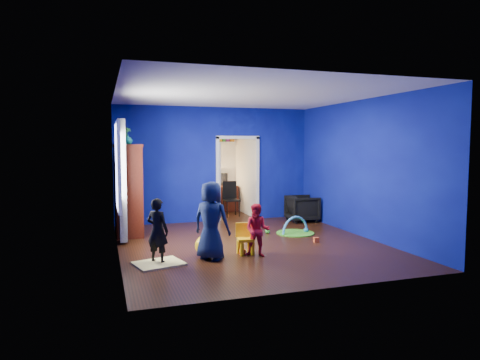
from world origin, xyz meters
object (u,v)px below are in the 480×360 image
object	(u,v)px
kid_chair	(246,241)
folding_chair	(231,200)
vase	(128,140)
toddler_red	(257,230)
child_black	(158,231)
armchair	(302,208)
play_mat	(295,233)
tv_armoire	(128,190)
hopper_ball	(205,246)
child_navy	(211,220)
study_desk	(222,198)
crt_tv	(130,188)

from	to	relation	value
kid_chair	folding_chair	distance (m)	4.11
vase	kid_chair	distance (m)	3.36
toddler_red	kid_chair	distance (m)	0.33
child_black	toddler_red	xyz separation A→B (m)	(1.71, -0.12, -0.08)
armchair	play_mat	bearing A→B (deg)	150.85
kid_chair	play_mat	world-z (taller)	kid_chair
child_black	tv_armoire	xyz separation A→B (m)	(-0.32, 2.50, 0.44)
toddler_red	hopper_ball	size ratio (longest dim) A/B	2.58
child_navy	play_mat	xyz separation A→B (m)	(2.27, 1.48, -0.66)
child_navy	kid_chair	xyz separation A→B (m)	(0.66, 0.12, -0.42)
child_navy	study_desk	size ratio (longest dim) A/B	1.52
hopper_ball	kid_chair	world-z (taller)	kid_chair
child_black	kid_chair	size ratio (longest dim) A/B	2.16
toddler_red	hopper_ball	distance (m)	0.96
child_black	play_mat	size ratio (longest dim) A/B	1.31
kid_chair	play_mat	bearing A→B (deg)	50.48
tv_armoire	hopper_ball	distance (m)	2.69
hopper_ball	folding_chair	xyz separation A→B (m)	(1.65, 3.86, 0.28)
child_navy	crt_tv	bearing A→B (deg)	-24.51
toddler_red	play_mat	size ratio (longest dim) A/B	1.12
child_black	kid_chair	world-z (taller)	child_black
toddler_red	study_desk	distance (m)	5.21
child_navy	crt_tv	world-z (taller)	child_navy
tv_armoire	hopper_ball	bearing A→B (deg)	-63.05
crt_tv	kid_chair	xyz separation A→B (m)	(1.83, -2.43, -0.77)
child_black	hopper_ball	distance (m)	0.95
kid_chair	folding_chair	bearing A→B (deg)	87.04
vase	hopper_ball	world-z (taller)	vase
armchair	play_mat	distance (m)	1.60
child_navy	study_desk	distance (m)	5.33
tv_armoire	play_mat	xyz separation A→B (m)	(3.49, -1.06, -0.97)
tv_armoire	hopper_ball	world-z (taller)	tv_armoire
study_desk	crt_tv	bearing A→B (deg)	-137.69
play_mat	armchair	bearing A→B (deg)	58.17
child_black	toddler_red	size ratio (longest dim) A/B	1.16
child_black	folding_chair	world-z (taller)	child_black
vase	crt_tv	size ratio (longest dim) A/B	0.28
tv_armoire	play_mat	size ratio (longest dim) A/B	2.37
child_navy	hopper_ball	world-z (taller)	child_navy
toddler_red	tv_armoire	distance (m)	3.35
study_desk	play_mat	bearing A→B (deg)	-79.37
play_mat	folding_chair	size ratio (longest dim) A/B	0.90
vase	folding_chair	size ratio (longest dim) A/B	0.22
tv_armoire	armchair	bearing A→B (deg)	3.57
child_navy	folding_chair	world-z (taller)	child_navy
toddler_red	kid_chair	world-z (taller)	toddler_red
hopper_ball	play_mat	distance (m)	2.64
crt_tv	study_desk	xyz separation A→B (m)	(2.78, 2.53, -0.65)
folding_chair	crt_tv	bearing A→B (deg)	-150.55
vase	hopper_ball	xyz separation A→B (m)	(1.17, -1.99, -1.88)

